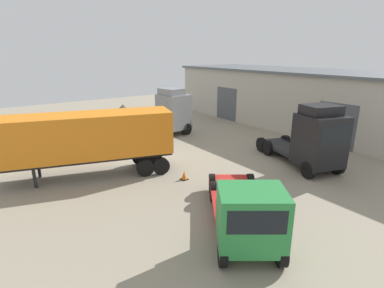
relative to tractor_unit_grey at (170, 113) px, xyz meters
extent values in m
plane|color=gray|center=(4.70, -5.38, -2.02)|extent=(60.00, 60.00, 0.00)
cube|color=#B7B2A3|center=(4.70, 12.97, 0.70)|extent=(29.49, 8.70, 5.46)
cube|color=#565B60|center=(4.70, 12.97, 3.56)|extent=(29.99, 9.20, 0.25)
cube|color=#4C5156|center=(-1.79, 8.65, -0.22)|extent=(3.20, 0.08, 3.60)
cube|color=#4C5156|center=(11.18, 8.65, -0.22)|extent=(3.20, 0.08, 3.60)
cube|color=gray|center=(-0.04, 0.44, 0.09)|extent=(2.77, 2.68, 3.16)
cube|color=gray|center=(-0.02, 0.24, 1.95)|extent=(2.28, 1.92, 0.60)
cube|color=black|center=(-0.18, 1.60, 0.72)|extent=(2.09, 0.33, 1.14)
cube|color=#232326|center=(0.32, -2.55, -1.37)|extent=(2.41, 3.85, 0.24)
cylinder|color=#B2B2B7|center=(-0.75, -2.08, -1.54)|extent=(0.69, 1.16, 0.56)
cylinder|color=black|center=(-1.20, 0.91, -1.49)|extent=(0.42, 1.10, 1.08)
cylinder|color=black|center=(0.98, 1.17, -1.49)|extent=(0.42, 1.10, 1.08)
cylinder|color=black|center=(-0.73, -3.10, -1.49)|extent=(0.42, 1.10, 1.08)
cylinder|color=black|center=(1.46, -2.84, -1.49)|extent=(0.42, 1.10, 1.08)
cylinder|color=black|center=(-0.62, -3.99, -1.49)|extent=(0.42, 1.10, 1.08)
cylinder|color=black|center=(1.56, -3.73, -1.49)|extent=(0.42, 1.10, 1.08)
cube|color=orange|center=(5.50, -9.35, 0.62)|extent=(5.44, 10.52, 2.58)
cube|color=#232326|center=(5.50, -9.35, -0.79)|extent=(4.73, 10.29, 0.24)
cube|color=#232326|center=(5.39, -12.37, -1.47)|extent=(0.20, 0.20, 1.11)
cube|color=#232326|center=(3.87, -11.90, -1.47)|extent=(0.20, 0.20, 1.11)
cylinder|color=black|center=(7.54, -6.51, -1.48)|extent=(0.61, 1.12, 1.08)
cylinder|color=black|center=(5.44, -5.85, -1.48)|extent=(0.61, 1.12, 1.08)
cylinder|color=black|center=(7.84, -5.56, -1.48)|extent=(0.61, 1.12, 1.08)
cylinder|color=black|center=(5.74, -4.90, -1.48)|extent=(0.61, 1.12, 1.08)
cube|color=black|center=(13.43, 2.61, 0.13)|extent=(3.05, 3.11, 3.21)
cube|color=black|center=(13.24, 2.67, 2.02)|extent=(2.24, 2.51, 0.60)
cube|color=black|center=(14.55, 2.25, 0.77)|extent=(0.72, 2.02, 1.16)
cube|color=#232326|center=(10.29, 3.62, -1.36)|extent=(4.60, 3.18, 0.24)
cylinder|color=#B2B2B7|center=(11.17, 4.38, -1.53)|extent=(1.22, 0.87, 0.56)
cylinder|color=black|center=(14.34, 3.48, -1.48)|extent=(1.13, 0.62, 1.09)
cylinder|color=black|center=(13.67, 1.38, -1.48)|extent=(1.13, 0.62, 1.09)
cylinder|color=black|center=(9.96, 4.88, -1.48)|extent=(1.13, 0.62, 1.09)
cylinder|color=black|center=(9.29, 2.78, -1.48)|extent=(1.13, 0.62, 1.09)
cylinder|color=black|center=(9.11, 5.15, -1.48)|extent=(1.13, 0.62, 1.09)
cylinder|color=black|center=(8.44, 3.05, -1.48)|extent=(1.13, 0.62, 1.09)
cube|color=#28843D|center=(16.74, -6.92, -0.39)|extent=(2.94, 3.06, 2.20)
cube|color=black|center=(17.48, -7.46, 0.01)|extent=(1.24, 1.68, 0.88)
cube|color=red|center=(13.92, -4.89, -1.31)|extent=(5.50, 4.90, 0.20)
cube|color=#232326|center=(15.90, -6.32, -0.76)|extent=(1.50, 2.02, 1.10)
cylinder|color=black|center=(17.72, -6.33, -1.49)|extent=(1.05, 0.87, 1.07)
cylinder|color=black|center=(16.49, -8.04, -1.49)|extent=(1.05, 0.87, 1.07)
cylinder|color=black|center=(13.78, -3.50, -1.49)|extent=(1.05, 0.87, 1.07)
cylinder|color=black|center=(12.55, -5.20, -1.49)|extent=(1.05, 0.87, 1.07)
cylinder|color=black|center=(12.97, -2.91, -1.49)|extent=(1.05, 0.87, 1.07)
cylinder|color=black|center=(11.74, -4.62, -1.49)|extent=(1.05, 0.87, 1.07)
cone|color=#665B4C|center=(-7.27, -1.47, -1.02)|extent=(4.20, 4.20, 2.00)
cylinder|color=#B22D23|center=(-2.71, -5.10, -1.58)|extent=(0.58, 0.58, 0.88)
cube|color=black|center=(9.41, -4.87, -2.00)|extent=(0.40, 0.40, 0.04)
cone|color=orange|center=(9.41, -4.87, -1.75)|extent=(0.36, 0.36, 0.55)
camera|label=1|loc=(23.25, -14.29, 5.39)|focal=28.00mm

